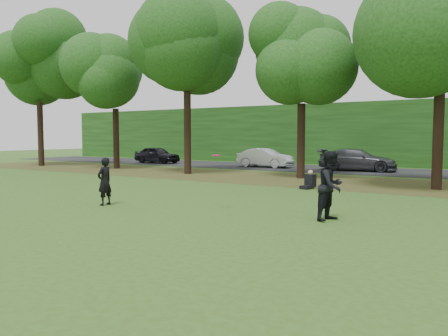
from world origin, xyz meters
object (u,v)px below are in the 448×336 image
object	(u,v)px
player_right	(331,186)
seated_person	(309,182)
frisbee	(216,156)
player_left	(105,181)

from	to	relation	value
player_right	seated_person	distance (m)	7.38
frisbee	seated_person	world-z (taller)	frisbee
player_left	frisbee	bearing A→B (deg)	102.24
player_left	player_right	bearing A→B (deg)	98.24
player_right	frisbee	distance (m)	3.64
player_right	frisbee	bearing A→B (deg)	109.82
player_left	seated_person	bearing A→B (deg)	149.68
player_left	player_right	distance (m)	7.51
player_left	seated_person	world-z (taller)	player_left
player_left	frisbee	distance (m)	4.08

